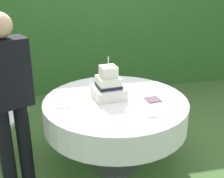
{
  "coord_description": "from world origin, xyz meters",
  "views": [
    {
      "loc": [
        -0.59,
        -2.55,
        1.9
      ],
      "look_at": [
        -0.03,
        0.04,
        0.82
      ],
      "focal_mm": 48.6,
      "sensor_mm": 36.0,
      "label": 1
    }
  ],
  "objects": [
    {
      "name": "napkin_stack",
      "position": [
        0.35,
        -0.07,
        0.73
      ],
      "size": [
        0.14,
        0.14,
        0.01
      ],
      "primitive_type": "cube",
      "rotation": [
        0.0,
        0.0,
        0.12
      ],
      "color": "#6B4C60",
      "rests_on": "cake_table"
    },
    {
      "name": "garden_chair",
      "position": [
        -1.07,
        0.45,
        0.54
      ],
      "size": [
        0.54,
        0.54,
        0.89
      ],
      "color": "white",
      "rests_on": "ground_plane"
    },
    {
      "name": "ground_plane",
      "position": [
        0.0,
        0.0,
        0.0
      ],
      "size": [
        20.0,
        20.0,
        0.0
      ],
      "primitive_type": "plane",
      "color": "#476B33"
    },
    {
      "name": "wedding_cake",
      "position": [
        -0.05,
        0.09,
        0.84
      ],
      "size": [
        0.32,
        0.32,
        0.41
      ],
      "color": "silver",
      "rests_on": "cake_table"
    },
    {
      "name": "foliage_hedge",
      "position": [
        0.0,
        2.29,
        1.19
      ],
      "size": [
        6.66,
        0.51,
        2.38
      ],
      "primitive_type": "cube",
      "color": "#336628",
      "rests_on": "ground_plane"
    },
    {
      "name": "cake_table",
      "position": [
        0.0,
        0.0,
        0.6
      ],
      "size": [
        1.37,
        1.37,
        0.72
      ],
      "color": "#4C4C51",
      "rests_on": "ground_plane"
    },
    {
      "name": "standing_person",
      "position": [
        -0.93,
        -0.2,
        0.93
      ],
      "size": [
        0.41,
        0.32,
        1.6
      ],
      "color": "black",
      "rests_on": "ground_plane"
    },
    {
      "name": "serving_plate_far",
      "position": [
        -0.48,
        -0.04,
        0.73
      ],
      "size": [
        0.11,
        0.11,
        0.01
      ],
      "primitive_type": "cylinder",
      "color": "white",
      "rests_on": "cake_table"
    },
    {
      "name": "serving_plate_near",
      "position": [
        0.23,
        -0.37,
        0.73
      ],
      "size": [
        0.12,
        0.12,
        0.01
      ],
      "primitive_type": "cylinder",
      "color": "white",
      "rests_on": "cake_table"
    }
  ]
}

